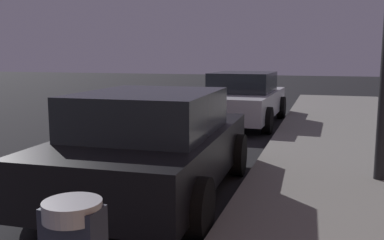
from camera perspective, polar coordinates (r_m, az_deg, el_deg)
car_black at (r=5.83m, az=-5.22°, el=-3.18°), size 2.24×4.09×1.43m
car_silver at (r=12.10m, az=6.75°, el=2.87°), size 2.13×4.49×1.43m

